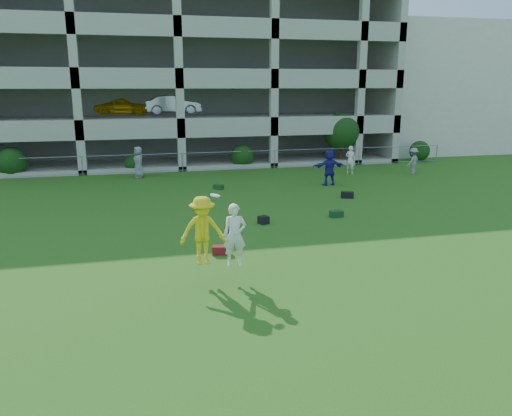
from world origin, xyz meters
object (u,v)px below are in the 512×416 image
object	(u,v)px
bystander_c	(139,162)
bystander_f	(413,161)
stucco_building	(432,89)
bystander_e	(350,160)
frisbee_contest	(210,231)
crate_d	(263,220)
parking_garage	(169,76)
bystander_d	(329,167)

from	to	relation	value
bystander_c	bystander_f	bearing A→B (deg)	67.17
stucco_building	bystander_e	xyz separation A→B (m)	(-13.07, -12.23, -4.14)
bystander_e	frisbee_contest	bearing A→B (deg)	96.52
bystander_e	crate_d	size ratio (longest dim) A/B	4.91
stucco_building	frisbee_contest	bearing A→B (deg)	-131.14
bystander_e	crate_d	bearing A→B (deg)	92.90
bystander_c	parking_garage	bearing A→B (deg)	151.99
bystander_d	bystander_e	bearing A→B (deg)	-133.94
stucco_building	bystander_d	xyz separation A→B (m)	(-15.68, -15.31, -4.02)
crate_d	bystander_e	bearing A→B (deg)	50.74
bystander_d	parking_garage	size ratio (longest dim) A/B	0.07
crate_d	frisbee_contest	xyz separation A→B (m)	(-2.90, -5.43, 1.30)
bystander_d	stucco_building	bearing A→B (deg)	-139.40
stucco_building	bystander_f	world-z (taller)	stucco_building
bystander_c	bystander_d	bearing A→B (deg)	51.18
bystander_d	bystander_f	bearing A→B (deg)	-165.63
stucco_building	bystander_e	bearing A→B (deg)	-136.91
bystander_d	parking_garage	xyz separation A→B (m)	(-7.33, 15.01, 5.04)
bystander_e	bystander_f	bearing A→B (deg)	-153.65
bystander_e	parking_garage	world-z (taller)	parking_garage
bystander_c	parking_garage	world-z (taller)	parking_garage
bystander_e	crate_d	world-z (taller)	bystander_e
crate_d	frisbee_contest	bearing A→B (deg)	-118.16
bystander_c	frisbee_contest	xyz separation A→B (m)	(1.70, -16.95, 0.53)
frisbee_contest	parking_garage	size ratio (longest dim) A/B	0.07
stucco_building	crate_d	distance (m)	30.89
stucco_building	bystander_f	size ratio (longest dim) A/B	9.93
crate_d	frisbee_contest	size ratio (longest dim) A/B	0.18
bystander_d	crate_d	xyz separation A→B (m)	(-5.42, -6.73, -0.83)
stucco_building	bystander_d	world-z (taller)	stucco_building
crate_d	parking_garage	xyz separation A→B (m)	(-1.91, 21.74, 5.86)
bystander_d	bystander_e	xyz separation A→B (m)	(2.61, 3.08, -0.12)
stucco_building	parking_garage	distance (m)	23.03
bystander_c	crate_d	size ratio (longest dim) A/B	5.22
bystander_c	frisbee_contest	size ratio (longest dim) A/B	0.92
stucco_building	bystander_d	bearing A→B (deg)	-135.68
bystander_e	parking_garage	xyz separation A→B (m)	(-9.94, 11.93, 5.16)
bystander_c	bystander_e	bearing A→B (deg)	69.03
crate_d	frisbee_contest	distance (m)	6.29
stucco_building	frisbee_contest	xyz separation A→B (m)	(-24.00, -27.47, -3.55)
bystander_e	parking_garage	bearing A→B (deg)	-8.05
bystander_f	crate_d	world-z (taller)	bystander_f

